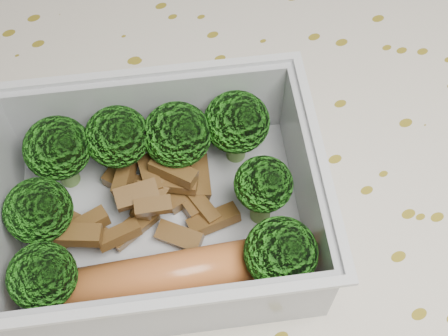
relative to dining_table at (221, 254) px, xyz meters
name	(u,v)px	position (x,y,z in m)	size (l,w,h in m)	color
dining_table	(221,254)	(0.00, 0.00, 0.00)	(1.40, 0.90, 0.75)	brown
tablecloth	(220,226)	(0.00, 0.00, 0.05)	(1.46, 0.96, 0.19)	beige
lunch_container	(159,211)	(-0.04, 0.00, 0.11)	(0.22, 0.20, 0.07)	silver
broccoli_florets	(152,179)	(-0.04, 0.01, 0.13)	(0.17, 0.16, 0.05)	#608C3F
meat_pile	(152,199)	(-0.04, 0.01, 0.11)	(0.11, 0.08, 0.03)	brown
sausage	(173,275)	(-0.05, -0.04, 0.11)	(0.16, 0.06, 0.03)	#C36731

